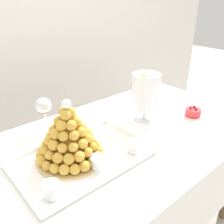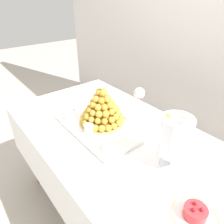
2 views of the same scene
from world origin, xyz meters
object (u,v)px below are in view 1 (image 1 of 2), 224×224
(wine_glass, at_px, (44,107))
(fruit_tart_plate, at_px, (193,114))
(dessert_cup_centre, at_px, (134,146))
(dessert_cup_left, at_px, (51,190))
(macaron_goblet, at_px, (146,91))
(dessert_cup_mid_left, at_px, (98,163))
(croquembouche, at_px, (69,137))
(serving_tray, at_px, (83,158))

(wine_glass, bearing_deg, fruit_tart_plate, -29.46)
(wine_glass, bearing_deg, dessert_cup_centre, -64.70)
(dessert_cup_left, distance_m, dessert_cup_centre, 0.39)
(macaron_goblet, bearing_deg, fruit_tart_plate, -34.01)
(dessert_cup_mid_left, relative_size, dessert_cup_centre, 1.08)
(croquembouche, xyz_separation_m, fruit_tart_plate, (0.71, -0.11, -0.09))
(serving_tray, xyz_separation_m, macaron_goblet, (0.45, 0.08, 0.15))
(dessert_cup_centre, bearing_deg, dessert_cup_mid_left, 176.73)
(dessert_cup_left, bearing_deg, serving_tray, 28.57)
(croquembouche, relative_size, dessert_cup_mid_left, 4.94)
(dessert_cup_left, xyz_separation_m, macaron_goblet, (0.65, 0.18, 0.13))
(dessert_cup_left, distance_m, macaron_goblet, 0.68)
(serving_tray, bearing_deg, wine_glass, 90.30)
(serving_tray, height_order, dessert_cup_centre, dessert_cup_centre)
(macaron_goblet, height_order, fruit_tart_plate, macaron_goblet)
(macaron_goblet, bearing_deg, wine_glass, 152.98)
(dessert_cup_mid_left, xyz_separation_m, macaron_goblet, (0.44, 0.17, 0.13))
(croquembouche, bearing_deg, macaron_goblet, 5.09)
(croquembouche, distance_m, fruit_tart_plate, 0.73)
(serving_tray, relative_size, dessert_cup_mid_left, 9.63)
(fruit_tart_plate, bearing_deg, macaron_goblet, 145.99)
(croquembouche, bearing_deg, fruit_tart_plate, -8.73)
(croquembouche, relative_size, fruit_tart_plate, 1.61)
(dessert_cup_left, distance_m, fruit_tart_plate, 0.87)
(dessert_cup_centre, height_order, macaron_goblet, macaron_goblet)
(dessert_cup_mid_left, distance_m, fruit_tart_plate, 0.67)
(macaron_goblet, distance_m, fruit_tart_plate, 0.31)
(dessert_cup_centre, distance_m, macaron_goblet, 0.34)
(macaron_goblet, xyz_separation_m, fruit_tart_plate, (0.23, -0.15, -0.14))
(dessert_cup_centre, bearing_deg, macaron_goblet, 34.57)
(dessert_cup_left, xyz_separation_m, dessert_cup_centre, (0.39, 0.00, -0.00))
(dessert_cup_left, relative_size, macaron_goblet, 0.21)
(fruit_tart_plate, bearing_deg, dessert_cup_centre, -176.95)
(serving_tray, relative_size, wine_glass, 3.11)
(croquembouche, relative_size, wine_glass, 1.60)
(dessert_cup_left, height_order, wine_glass, wine_glass)
(serving_tray, xyz_separation_m, dessert_cup_mid_left, (0.01, -0.09, 0.03))
(dessert_cup_mid_left, distance_m, wine_glass, 0.41)
(croquembouche, height_order, dessert_cup_centre, croquembouche)
(croquembouche, height_order, wine_glass, croquembouche)
(fruit_tart_plate, bearing_deg, wine_glass, 150.54)
(dessert_cup_mid_left, bearing_deg, wine_glass, 91.22)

